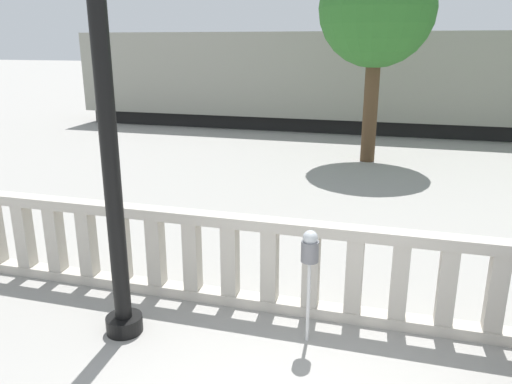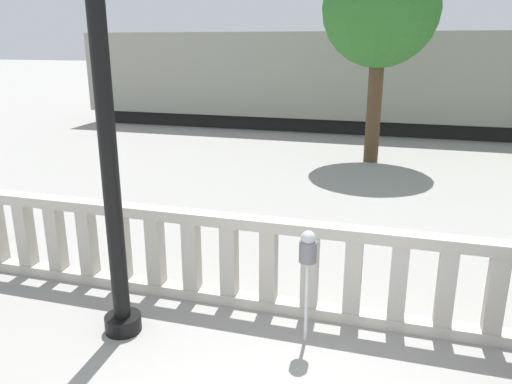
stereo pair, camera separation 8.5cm
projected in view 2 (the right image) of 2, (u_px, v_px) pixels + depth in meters
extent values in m
cube|color=#BCB5A8|center=(329.00, 312.00, 6.28)|extent=(12.75, 0.24, 0.14)
cube|color=#BCB5A8|center=(333.00, 231.00, 5.97)|extent=(12.75, 0.24, 0.14)
cube|color=#BCB5A8|center=(26.00, 234.00, 7.36)|extent=(0.20, 0.20, 0.95)
cube|color=#BCB5A8|center=(56.00, 238.00, 7.21)|extent=(0.20, 0.20, 0.95)
cube|color=#BCB5A8|center=(88.00, 242.00, 7.07)|extent=(0.20, 0.20, 0.95)
cube|color=#BCB5A8|center=(121.00, 246.00, 6.92)|extent=(0.20, 0.20, 0.95)
cube|color=#BCB5A8|center=(156.00, 251.00, 6.78)|extent=(0.20, 0.20, 0.95)
cube|color=#BCB5A8|center=(192.00, 255.00, 6.63)|extent=(0.20, 0.20, 0.95)
cube|color=#BCB5A8|center=(229.00, 260.00, 6.49)|extent=(0.20, 0.20, 0.95)
cube|color=#BCB5A8|center=(269.00, 265.00, 6.34)|extent=(0.20, 0.20, 0.95)
cube|color=#BCB5A8|center=(310.00, 270.00, 6.20)|extent=(0.20, 0.20, 0.95)
cube|color=#BCB5A8|center=(353.00, 275.00, 6.06)|extent=(0.20, 0.20, 0.95)
cube|color=#BCB5A8|center=(398.00, 281.00, 5.91)|extent=(0.20, 0.20, 0.95)
cube|color=#BCB5A8|center=(446.00, 287.00, 5.77)|extent=(0.20, 0.20, 0.95)
cube|color=#BCB5A8|center=(496.00, 293.00, 5.62)|extent=(0.20, 0.20, 0.95)
cylinder|color=black|center=(123.00, 323.00, 5.99)|extent=(0.43, 0.43, 0.20)
cylinder|color=black|center=(102.00, 81.00, 5.16)|extent=(0.20, 0.20, 5.50)
cylinder|color=silver|center=(306.00, 302.00, 5.67)|extent=(0.04, 0.04, 1.00)
cylinder|color=slate|center=(308.00, 252.00, 5.49)|extent=(0.20, 0.20, 0.24)
sphere|color=#B2B7BC|center=(308.00, 238.00, 5.44)|extent=(0.17, 0.17, 0.17)
cube|color=black|center=(434.00, 127.00, 18.79)|extent=(27.46, 2.10, 0.55)
cube|color=gray|center=(440.00, 76.00, 18.26)|extent=(28.02, 2.63, 3.15)
cube|color=black|center=(442.00, 95.00, 30.16)|extent=(29.05, 2.42, 0.55)
cube|color=brown|center=(446.00, 64.00, 29.64)|extent=(29.64, 3.03, 3.05)
cylinder|color=#4C3823|center=(374.00, 109.00, 14.12)|extent=(0.41, 0.41, 3.03)
sphere|color=#2D6B28|center=(381.00, 8.00, 13.34)|extent=(3.14, 3.14, 3.14)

